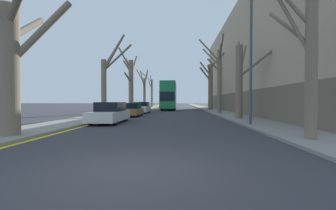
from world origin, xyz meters
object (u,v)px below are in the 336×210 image
at_px(street_tree_left_1, 106,82).
at_px(parked_car_0, 110,113).
at_px(street_tree_right_1, 241,79).
at_px(street_tree_left_0, 9,57).
at_px(street_tree_left_3, 144,90).
at_px(lamp_post, 249,46).
at_px(street_tree_left_2, 131,82).
at_px(street_tree_right_3, 210,84).
at_px(street_tree_right_2, 219,76).
at_px(double_decker_bus, 169,95).
at_px(parked_car_1, 131,110).
at_px(street_tree_left_4, 151,92).
at_px(street_tree_right_0, 307,57).
at_px(parked_car_2, 142,108).

relative_size(street_tree_left_1, parked_car_0, 1.61).
bearing_deg(street_tree_right_1, street_tree_left_0, -141.05).
distance_m(street_tree_left_3, lamp_post, 31.34).
relative_size(street_tree_left_2, street_tree_left_3, 1.16).
height_order(parked_car_0, lamp_post, lamp_post).
bearing_deg(street_tree_right_1, street_tree_right_3, 90.02).
relative_size(street_tree_left_1, street_tree_right_2, 0.83).
xyz_separation_m(street_tree_left_0, street_tree_right_2, (11.40, 17.91, 1.10)).
bearing_deg(street_tree_right_1, street_tree_left_2, 131.21).
height_order(street_tree_right_1, double_decker_bus, street_tree_right_1).
xyz_separation_m(street_tree_left_3, street_tree_right_2, (11.33, -16.21, 0.79)).
bearing_deg(street_tree_right_2, street_tree_left_1, -148.25).
bearing_deg(lamp_post, street_tree_left_2, 121.26).
relative_size(street_tree_left_0, parked_car_1, 1.75).
bearing_deg(street_tree_left_4, parked_car_0, -86.95).
bearing_deg(street_tree_right_3, parked_car_1, -124.67).
relative_size(street_tree_left_2, street_tree_right_1, 1.40).
bearing_deg(street_tree_left_0, street_tree_right_0, -1.29).
distance_m(street_tree_left_3, parked_car_1, 21.31).
bearing_deg(lamp_post, street_tree_left_1, 149.33).
distance_m(street_tree_left_0, street_tree_right_0, 11.48).
xyz_separation_m(street_tree_left_1, parked_car_1, (1.81, 2.08, -2.56)).
height_order(street_tree_right_1, lamp_post, lamp_post).
bearing_deg(parked_car_0, street_tree_left_1, 111.24).
distance_m(street_tree_left_3, parked_car_2, 15.50).
bearing_deg(street_tree_right_0, street_tree_right_2, 90.25).
distance_m(street_tree_left_4, lamp_post, 42.05).
relative_size(street_tree_left_0, lamp_post, 0.84).
xyz_separation_m(street_tree_left_0, street_tree_left_1, (0.30, 11.04, -0.08)).
bearing_deg(street_tree_left_3, parked_car_0, -85.80).
bearing_deg(street_tree_left_1, street_tree_right_0, -45.30).
relative_size(street_tree_left_0, street_tree_right_0, 1.06).
bearing_deg(parked_car_0, street_tree_right_1, 17.81).
bearing_deg(double_decker_bus, parked_car_0, -97.13).
xyz_separation_m(street_tree_right_0, parked_car_2, (-9.37, 19.29, -2.43)).
relative_size(street_tree_left_2, lamp_post, 1.06).
height_order(street_tree_right_2, parked_car_1, street_tree_right_2).
relative_size(double_decker_bus, parked_car_0, 2.41).
distance_m(street_tree_left_1, street_tree_left_2, 11.92).
bearing_deg(parked_car_0, street_tree_left_0, -108.35).
bearing_deg(street_tree_left_4, street_tree_right_2, -67.49).
relative_size(street_tree_left_0, street_tree_right_3, 0.80).
distance_m(street_tree_left_4, street_tree_right_2, 29.70).
bearing_deg(street_tree_right_3, street_tree_left_3, 148.30).
bearing_deg(parked_car_1, street_tree_right_3, 55.33).
xyz_separation_m(street_tree_right_1, street_tree_right_3, (-0.01, 17.51, 0.85)).
bearing_deg(parked_car_2, parked_car_1, -90.00).
xyz_separation_m(street_tree_left_1, double_decker_bus, (4.74, 18.70, -0.61)).
distance_m(street_tree_right_1, street_tree_right_3, 17.53).
bearing_deg(parked_car_2, street_tree_left_0, -96.34).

